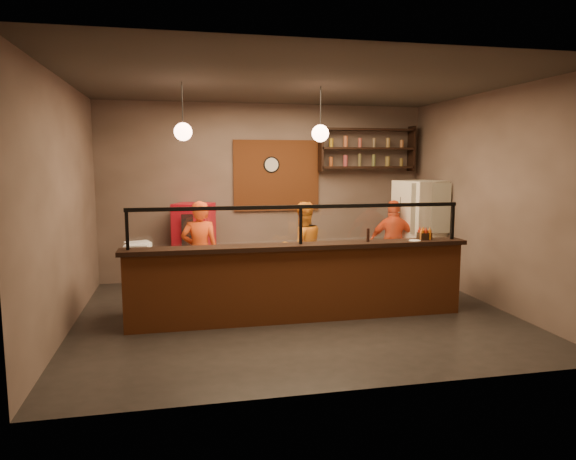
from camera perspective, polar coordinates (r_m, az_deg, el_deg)
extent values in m
plane|color=black|center=(7.39, 0.84, -9.35)|extent=(6.00, 6.00, 0.00)
plane|color=#37312A|center=(7.15, 0.89, 16.01)|extent=(6.00, 6.00, 0.00)
plane|color=#745F55|center=(9.54, -2.49, 4.26)|extent=(6.00, 0.00, 6.00)
plane|color=#745F55|center=(7.06, -23.63, 2.47)|extent=(0.00, 5.00, 5.00)
plane|color=#745F55|center=(8.29, 21.55, 3.24)|extent=(0.00, 5.00, 5.00)
plane|color=#745F55|center=(4.70, 7.66, 0.77)|extent=(6.00, 0.00, 6.00)
cube|color=brown|center=(9.53, -1.28, 6.07)|extent=(1.60, 0.04, 1.30)
cube|color=brown|center=(6.98, 1.39, -6.11)|extent=(4.60, 0.25, 1.00)
cube|color=black|center=(6.87, 1.41, -1.82)|extent=(4.70, 0.37, 0.06)
cube|color=gray|center=(7.47, 0.50, -5.79)|extent=(4.60, 0.75, 0.85)
cube|color=silver|center=(7.38, 0.50, -2.38)|extent=(4.60, 0.75, 0.05)
cube|color=white|center=(6.83, 1.42, 0.50)|extent=(4.40, 0.02, 0.50)
cube|color=black|center=(6.80, 1.42, 2.59)|extent=(4.50, 0.05, 0.05)
cube|color=black|center=(6.68, -17.45, -0.01)|extent=(0.04, 0.04, 0.50)
cube|color=black|center=(6.83, 1.42, 0.50)|extent=(0.04, 0.04, 0.50)
cube|color=black|center=(7.65, 17.81, 0.90)|extent=(0.04, 0.04, 0.50)
cube|color=black|center=(9.85, 8.73, 6.90)|extent=(1.80, 0.28, 0.04)
cube|color=black|center=(9.85, 8.77, 8.94)|extent=(1.80, 0.28, 0.04)
cube|color=black|center=(9.86, 8.81, 10.97)|extent=(1.80, 0.28, 0.04)
cube|color=black|center=(9.57, 3.66, 9.05)|extent=(0.04, 0.28, 0.85)
cube|color=black|center=(10.20, 13.56, 8.77)|extent=(0.04, 0.28, 0.85)
cylinder|color=black|center=(9.50, -1.87, 7.26)|extent=(0.30, 0.04, 0.30)
cylinder|color=black|center=(7.13, -11.66, 13.45)|extent=(0.01, 0.01, 0.60)
sphere|color=#FCB28B|center=(7.11, -11.58, 10.64)|extent=(0.24, 0.24, 0.24)
cylinder|color=black|center=(7.40, 3.63, 13.37)|extent=(0.01, 0.01, 0.60)
sphere|color=#FCB28B|center=(7.37, 3.61, 10.66)|extent=(0.24, 0.24, 0.24)
imported|color=#DB4314|center=(8.02, -9.77, -2.37)|extent=(0.57, 0.38, 1.56)
imported|color=orange|center=(8.39, 1.62, -2.01)|extent=(0.83, 0.70, 1.51)
imported|color=#EB4316|center=(9.09, 11.67, -1.46)|extent=(0.94, 0.56, 1.50)
cube|color=beige|center=(9.40, 14.48, -0.24)|extent=(0.93, 0.90, 1.83)
cube|color=red|center=(9.16, -10.36, -1.55)|extent=(0.78, 0.76, 1.44)
cylinder|color=beige|center=(7.47, 3.26, -2.02)|extent=(0.58, 0.58, 0.01)
cube|color=white|center=(7.14, -16.47, -2.20)|extent=(0.33, 0.27, 0.16)
cube|color=white|center=(7.34, -16.35, -1.91)|extent=(0.39, 0.35, 0.16)
cube|color=silver|center=(7.12, -16.48, -2.32)|extent=(0.28, 0.23, 0.13)
cylinder|color=gold|center=(7.21, -7.86, -2.27)|extent=(0.32, 0.06, 0.06)
cube|color=black|center=(7.53, 14.91, -0.64)|extent=(0.19, 0.15, 0.10)
cylinder|color=black|center=(7.13, 8.88, -0.57)|extent=(0.05, 0.05, 0.18)
cylinder|color=silver|center=(7.35, 13.91, -1.15)|extent=(0.20, 0.20, 0.01)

